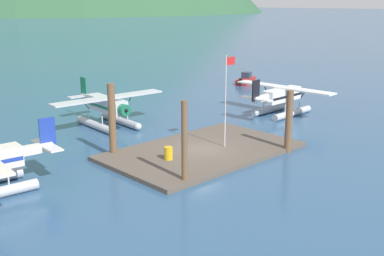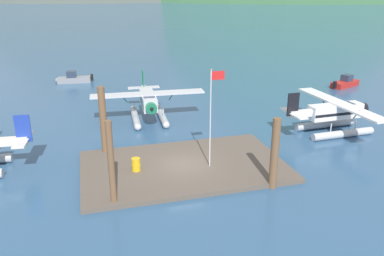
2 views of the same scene
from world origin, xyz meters
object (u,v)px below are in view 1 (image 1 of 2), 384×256
Objects in this scene: flagpole at (227,91)px; boat_red_open_east at (246,80)px; seaplane_silver_bow_centre at (108,109)px; seaplane_white_stbd_fwd at (282,98)px; fuel_drum at (168,153)px.

flagpole is 30.25m from boat_red_open_east.
flagpole reaches higher than seaplane_silver_bow_centre.
seaplane_silver_bow_centre is 1.00× the size of seaplane_white_stbd_fwd.
seaplane_white_stbd_fwd is (14.78, -7.65, 0.00)m from seaplane_silver_bow_centre.
flagpole is 7.61× the size of fuel_drum.
fuel_drum is at bearing 173.25° from flagpole.
flagpole is 13.36m from seaplane_white_stbd_fwd.
seaplane_white_stbd_fwd is at bearing 11.38° from fuel_drum.
flagpole reaches higher than fuel_drum.
seaplane_silver_bow_centre is 16.64m from seaplane_white_stbd_fwd.
fuel_drum is at bearing -103.46° from seaplane_silver_bow_centre.
seaplane_silver_bow_centre is 2.27× the size of boat_red_open_east.
flagpole is at bearing -142.54° from boat_red_open_east.
seaplane_white_stbd_fwd is 2.27× the size of boat_red_open_east.
boat_red_open_east is at bearing 51.08° from seaplane_white_stbd_fwd.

